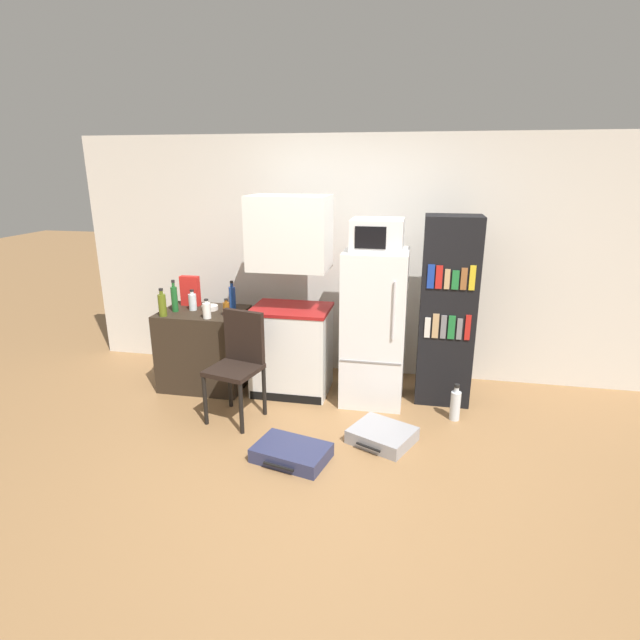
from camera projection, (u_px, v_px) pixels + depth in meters
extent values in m
plane|color=olive|center=(326.00, 474.00, 3.60)|extent=(24.00, 24.00, 0.00)
cube|color=silver|center=(382.00, 259.00, 5.08)|extent=(6.40, 0.10, 2.43)
cube|color=#2D2319|center=(205.00, 348.00, 4.97)|extent=(0.80, 0.61, 0.78)
cube|color=silver|center=(292.00, 351.00, 4.83)|extent=(0.72, 0.55, 0.82)
cube|color=maroon|center=(291.00, 309.00, 4.70)|extent=(0.73, 0.56, 0.03)
cube|color=silver|center=(290.00, 233.00, 4.49)|extent=(0.72, 0.46, 0.66)
cube|color=black|center=(285.00, 398.00, 4.68)|extent=(0.69, 0.01, 0.08)
cube|color=white|center=(374.00, 327.00, 4.57)|extent=(0.56, 0.59, 1.42)
cube|color=gray|center=(370.00, 362.00, 4.36)|extent=(0.54, 0.01, 0.01)
cylinder|color=silver|center=(394.00, 311.00, 4.18)|extent=(0.02, 0.02, 0.50)
cube|color=silver|center=(377.00, 235.00, 4.32)|extent=(0.45, 0.41, 0.27)
cube|color=black|center=(370.00, 238.00, 4.13)|extent=(0.26, 0.01, 0.18)
cube|color=black|center=(447.00, 312.00, 4.52)|extent=(0.49, 0.36, 1.72)
cube|color=silver|center=(427.00, 328.00, 4.40)|extent=(0.05, 0.01, 0.18)
cube|color=tan|center=(435.00, 326.00, 4.38)|extent=(0.05, 0.01, 0.22)
cube|color=slate|center=(443.00, 327.00, 4.37)|extent=(0.05, 0.01, 0.21)
cube|color=#1E7033|center=(451.00, 327.00, 4.36)|extent=(0.06, 0.01, 0.21)
cube|color=slate|center=(459.00, 329.00, 4.35)|extent=(0.04, 0.01, 0.19)
cube|color=red|center=(468.00, 328.00, 4.33)|extent=(0.05, 0.01, 0.23)
cube|color=#193899|center=(431.00, 277.00, 4.26)|extent=(0.06, 0.01, 0.21)
cube|color=red|center=(439.00, 277.00, 4.25)|extent=(0.06, 0.01, 0.20)
cube|color=tan|center=(447.00, 279.00, 4.24)|extent=(0.04, 0.01, 0.17)
cube|color=#1E7033|center=(455.00, 280.00, 4.23)|extent=(0.06, 0.01, 0.16)
cube|color=brown|center=(464.00, 279.00, 4.22)|extent=(0.05, 0.01, 0.19)
cube|color=gold|center=(472.00, 278.00, 4.20)|extent=(0.05, 0.01, 0.21)
cylinder|color=brown|center=(226.00, 309.00, 4.67)|extent=(0.06, 0.06, 0.13)
cylinder|color=brown|center=(226.00, 301.00, 4.65)|extent=(0.03, 0.03, 0.02)
cylinder|color=black|center=(226.00, 299.00, 4.64)|extent=(0.03, 0.03, 0.01)
cylinder|color=#1E47A3|center=(232.00, 298.00, 4.90)|extent=(0.06, 0.06, 0.22)
cylinder|color=#1E47A3|center=(232.00, 285.00, 4.87)|extent=(0.03, 0.03, 0.04)
cylinder|color=black|center=(232.00, 282.00, 4.86)|extent=(0.03, 0.03, 0.02)
cylinder|color=#566619|center=(162.00, 305.00, 4.65)|extent=(0.07, 0.07, 0.21)
cylinder|color=#566619|center=(161.00, 293.00, 4.62)|extent=(0.03, 0.03, 0.04)
cylinder|color=black|center=(161.00, 289.00, 4.61)|extent=(0.04, 0.04, 0.02)
cylinder|color=silver|center=(193.00, 302.00, 4.86)|extent=(0.08, 0.08, 0.16)
cylinder|color=silver|center=(192.00, 293.00, 4.83)|extent=(0.03, 0.03, 0.03)
cylinder|color=black|center=(192.00, 291.00, 4.83)|extent=(0.04, 0.04, 0.02)
cylinder|color=white|center=(207.00, 311.00, 4.60)|extent=(0.07, 0.07, 0.14)
cylinder|color=white|center=(206.00, 302.00, 4.57)|extent=(0.03, 0.03, 0.03)
cylinder|color=black|center=(206.00, 300.00, 4.57)|extent=(0.04, 0.04, 0.01)
cylinder|color=#1E6028|center=(174.00, 299.00, 4.80)|extent=(0.06, 0.06, 0.24)
cylinder|color=#1E6028|center=(173.00, 285.00, 4.76)|extent=(0.03, 0.03, 0.04)
cylinder|color=black|center=(173.00, 281.00, 4.75)|extent=(0.03, 0.03, 0.02)
cylinder|color=silver|center=(210.00, 308.00, 4.88)|extent=(0.16, 0.16, 0.04)
cube|color=red|center=(190.00, 291.00, 5.00)|extent=(0.19, 0.07, 0.30)
cylinder|color=black|center=(205.00, 400.00, 4.23)|extent=(0.04, 0.04, 0.45)
cylinder|color=black|center=(241.00, 409.00, 4.09)|extent=(0.04, 0.04, 0.45)
cylinder|color=black|center=(230.00, 384.00, 4.55)|extent=(0.04, 0.04, 0.45)
cylinder|color=black|center=(264.00, 391.00, 4.40)|extent=(0.04, 0.04, 0.45)
cube|color=black|center=(234.00, 370.00, 4.24)|extent=(0.48, 0.48, 0.04)
cube|color=black|center=(244.00, 336.00, 4.33)|extent=(0.38, 0.14, 0.46)
cube|color=#99999E|center=(382.00, 435.00, 4.01)|extent=(0.59, 0.56, 0.11)
cylinder|color=black|center=(368.00, 447.00, 3.84)|extent=(0.20, 0.11, 0.02)
cube|color=navy|center=(292.00, 453.00, 3.77)|extent=(0.62, 0.48, 0.11)
cylinder|color=black|center=(278.00, 467.00, 3.59)|extent=(0.24, 0.08, 0.02)
cylinder|color=silver|center=(455.00, 406.00, 4.34)|extent=(0.09, 0.09, 0.26)
cylinder|color=silver|center=(457.00, 390.00, 4.29)|extent=(0.04, 0.04, 0.05)
cylinder|color=black|center=(457.00, 386.00, 4.28)|extent=(0.05, 0.05, 0.03)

